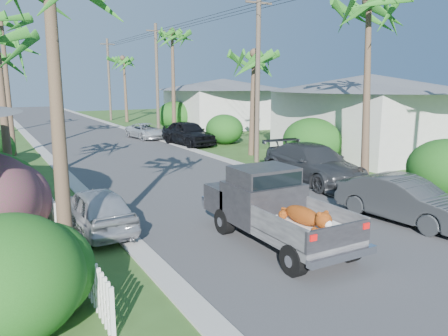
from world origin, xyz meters
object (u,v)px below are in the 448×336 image
parked_car_rn (404,200)px  parked_car_rf (188,133)px  palm_l_c (1,18)px  palm_r_b (253,54)px  utility_pole_b (258,77)px  pickup_truck (269,205)px  parked_car_ln (96,209)px  palm_r_d (124,59)px  utility_pole_d (109,79)px  parked_car_rd (146,131)px  utility_pole_c (157,79)px  house_right_near (368,118)px  parked_car_rm (313,164)px  house_right_far (223,105)px  palm_r_a (373,3)px  palm_r_c (172,33)px

parked_car_rn → parked_car_rf: size_ratio=0.88×
palm_l_c → palm_r_b: (12.60, -7.00, -1.96)m
utility_pole_b → pickup_truck: bearing=-122.0°
parked_car_rn → palm_l_c: bearing=109.5°
pickup_truck → parked_car_ln: (-4.07, 3.15, -0.34)m
palm_r_d → utility_pole_d: bearing=106.7°
pickup_truck → palm_r_b: 15.17m
parked_car_rd → palm_r_b: bearing=-80.8°
parked_car_ln → utility_pole_c: (10.48, 22.13, 3.93)m
pickup_truck → house_right_near: size_ratio=0.57×
parked_car_ln → parked_car_rm: bearing=-173.3°
palm_l_c → utility_pole_c: 13.47m
parked_car_ln → house_right_far: 30.07m
parked_car_rn → parked_car_ln: size_ratio=1.11×
parked_car_rm → parked_car_rf: size_ratio=1.16×
parked_car_rf → palm_r_a: 16.17m
palm_r_c → utility_pole_d: bearing=92.0°
palm_l_c → palm_r_a: size_ratio=1.06×
palm_l_c → palm_r_a: 20.19m
utility_pole_d → palm_r_d: bearing=-73.3°
parked_car_rf → utility_pole_b: utility_pole_b is taller
utility_pole_b → house_right_near: bearing=-7.7°
palm_r_a → utility_pole_d: 37.11m
parked_car_rm → parked_car_ln: parked_car_rm is taller
parked_car_rn → parked_car_rf: 18.81m
palm_r_c → utility_pole_c: 4.08m
pickup_truck → parked_car_rf: (5.82, 17.99, -0.17)m
parked_car_rd → house_right_near: 16.48m
parked_car_rd → utility_pole_c: utility_pole_c is taller
parked_car_ln → utility_pole_b: size_ratio=0.43×
palm_r_a → palm_r_d: palm_r_a is taller
parked_car_rn → palm_r_a: palm_r_a is taller
pickup_truck → parked_car_ln: bearing=142.3°
palm_r_d → parked_car_rf: bearing=-94.4°
parked_car_ln → pickup_truck: bearing=139.0°
parked_car_rm → utility_pole_b: (0.60, 5.40, 3.77)m
parked_car_rm → palm_r_b: (1.60, 7.40, 5.12)m
utility_pole_c → palm_r_b: bearing=-85.6°
parked_car_ln → house_right_far: (17.88, 24.13, 1.45)m
utility_pole_b → utility_pole_d: size_ratio=1.00×
palm_r_c → utility_pole_d: (-0.60, 17.00, -3.51)m
palm_l_c → palm_r_c: size_ratio=0.98×
parked_car_ln → house_right_near: bearing=-164.4°
parked_car_rd → palm_r_c: 7.98m
parked_car_rm → utility_pole_d: size_ratio=0.63×
pickup_truck → utility_pole_c: 26.32m
parked_car_rn → parked_car_rd: size_ratio=1.04×
house_right_near → house_right_far: bearing=90.0°
parked_car_rd → parked_car_rn: bearing=-96.2°
palm_r_a → parked_car_rm: bearing=129.0°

